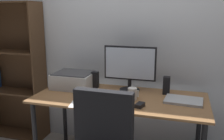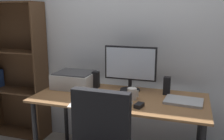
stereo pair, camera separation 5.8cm
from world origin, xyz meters
name	(u,v)px [view 1 (the left image)]	position (x,y,z in m)	size (l,w,h in m)	color
back_wall	(133,32)	(0.00, 0.53, 1.30)	(6.40, 0.10, 2.60)	silver
desk	(120,105)	(0.00, 0.00, 0.66)	(1.58, 0.72, 0.74)	olive
monitor	(130,66)	(0.04, 0.22, 0.99)	(0.51, 0.20, 0.44)	black
keyboard	(116,103)	(0.01, -0.19, 0.75)	(0.29, 0.11, 0.02)	silver
mouse	(140,105)	(0.22, -0.20, 0.76)	(0.06, 0.10, 0.03)	black
coffee_mug	(132,94)	(0.13, -0.03, 0.79)	(0.10, 0.08, 0.10)	white
laptop	(184,101)	(0.57, 0.03, 0.75)	(0.32, 0.23, 0.02)	#B7BABC
speaker_left	(95,80)	(-0.32, 0.21, 0.82)	(0.06, 0.07, 0.17)	black
speaker_right	(166,85)	(0.41, 0.21, 0.82)	(0.06, 0.07, 0.17)	black
printer	(74,80)	(-0.53, 0.16, 0.82)	(0.40, 0.34, 0.16)	silver
paper_sheet	(84,102)	(-0.27, -0.22, 0.74)	(0.21, 0.30, 0.00)	white
bookshelf	(14,72)	(-1.42, 0.36, 0.80)	(0.75, 0.28, 1.62)	#4C331E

